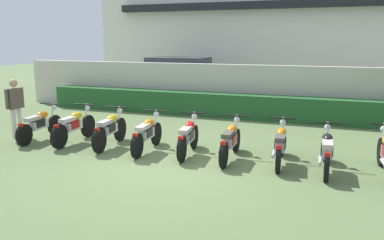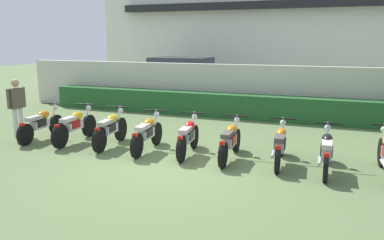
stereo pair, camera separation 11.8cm
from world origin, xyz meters
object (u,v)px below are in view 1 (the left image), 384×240
at_px(motorcycle_in_row_1, 74,126).
at_px(parked_car, 182,78).
at_px(motorcycle_in_row_5, 230,140).
at_px(motorcycle_in_row_0, 40,124).
at_px(motorcycle_in_row_3, 147,133).
at_px(motorcycle_in_row_2, 110,129).
at_px(inspector_person, 15,103).
at_px(motorcycle_in_row_7, 327,151).
at_px(motorcycle_in_row_6, 280,144).
at_px(motorcycle_in_row_4, 188,136).

bearing_deg(motorcycle_in_row_1, parked_car, -0.45).
bearing_deg(motorcycle_in_row_5, motorcycle_in_row_0, 87.98).
distance_m(motorcycle_in_row_0, motorcycle_in_row_3, 3.24).
distance_m(motorcycle_in_row_2, motorcycle_in_row_3, 1.08).
distance_m(motorcycle_in_row_1, motorcycle_in_row_5, 4.28).
bearing_deg(inspector_person, parked_car, 80.04).
bearing_deg(motorcycle_in_row_1, motorcycle_in_row_3, -95.39).
distance_m(motorcycle_in_row_3, motorcycle_in_row_7, 4.18).
relative_size(motorcycle_in_row_3, motorcycle_in_row_7, 0.98).
distance_m(motorcycle_in_row_2, inspector_person, 3.11).
height_order(motorcycle_in_row_2, motorcycle_in_row_6, motorcycle_in_row_2).
relative_size(motorcycle_in_row_4, inspector_person, 1.12).
height_order(motorcycle_in_row_4, motorcycle_in_row_6, motorcycle_in_row_4).
relative_size(parked_car, motorcycle_in_row_4, 2.51).
height_order(motorcycle_in_row_1, motorcycle_in_row_7, motorcycle_in_row_1).
xyz_separation_m(motorcycle_in_row_6, inspector_person, (-7.36, -0.02, 0.51)).
bearing_deg(motorcycle_in_row_7, motorcycle_in_row_6, 76.56).
relative_size(parked_car, motorcycle_in_row_6, 2.39).
distance_m(motorcycle_in_row_6, inspector_person, 7.37).
height_order(motorcycle_in_row_2, inspector_person, inspector_person).
bearing_deg(motorcycle_in_row_0, motorcycle_in_row_2, -92.90).
relative_size(motorcycle_in_row_0, inspector_person, 1.17).
bearing_deg(motorcycle_in_row_1, motorcycle_in_row_7, -94.52).
distance_m(motorcycle_in_row_0, motorcycle_in_row_7, 7.42).
bearing_deg(motorcycle_in_row_5, motorcycle_in_row_3, 88.85).
bearing_deg(motorcycle_in_row_7, motorcycle_in_row_4, 84.72).
xyz_separation_m(motorcycle_in_row_2, motorcycle_in_row_6, (4.28, 0.08, -0.02)).
height_order(motorcycle_in_row_3, motorcycle_in_row_6, motorcycle_in_row_3).
distance_m(motorcycle_in_row_0, motorcycle_in_row_6, 6.45).
distance_m(parked_car, motorcycle_in_row_4, 9.46).
relative_size(motorcycle_in_row_0, motorcycle_in_row_6, 1.00).
bearing_deg(motorcycle_in_row_2, motorcycle_in_row_0, 84.91).
relative_size(motorcycle_in_row_0, motorcycle_in_row_5, 0.99).
bearing_deg(motorcycle_in_row_5, inspector_person, 86.76).
relative_size(motorcycle_in_row_0, motorcycle_in_row_4, 1.05).
xyz_separation_m(parked_car, motorcycle_in_row_2, (1.55, -8.72, -0.48)).
height_order(motorcycle_in_row_2, motorcycle_in_row_7, motorcycle_in_row_2).
distance_m(motorcycle_in_row_2, motorcycle_in_row_5, 3.16).
relative_size(motorcycle_in_row_1, motorcycle_in_row_3, 1.05).
bearing_deg(parked_car, motorcycle_in_row_6, -55.28).
xyz_separation_m(motorcycle_in_row_2, inspector_person, (-3.07, 0.05, 0.49)).
relative_size(parked_car, motorcycle_in_row_3, 2.42).
bearing_deg(motorcycle_in_row_6, motorcycle_in_row_1, 85.32).
distance_m(motorcycle_in_row_3, motorcycle_in_row_4, 1.05).
xyz_separation_m(motorcycle_in_row_0, motorcycle_in_row_2, (2.16, 0.07, 0.02)).
height_order(motorcycle_in_row_3, motorcycle_in_row_5, motorcycle_in_row_3).
bearing_deg(motorcycle_in_row_1, motorcycle_in_row_0, 92.00).
height_order(motorcycle_in_row_2, motorcycle_in_row_3, motorcycle_in_row_2).
xyz_separation_m(motorcycle_in_row_1, inspector_person, (-1.96, 0.02, 0.50)).
bearing_deg(motorcycle_in_row_7, parked_car, 34.73).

